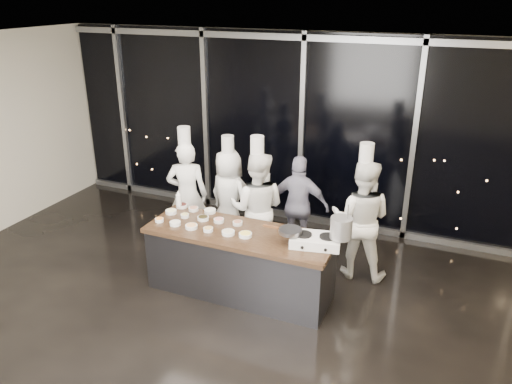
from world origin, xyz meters
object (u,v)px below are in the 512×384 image
(demo_counter, at_px, (240,262))
(chef_right, at_px, (361,219))
(stock_pot, at_px, (341,228))
(chef_far_left, at_px, (187,194))
(stove, at_px, (315,240))
(frying_pan, at_px, (290,231))
(chef_left, at_px, (229,197))
(chef_center, at_px, (257,208))
(guest, at_px, (299,206))

(demo_counter, distance_m, chef_right, 1.76)
(stock_pot, height_order, chef_right, chef_right)
(chef_right, bearing_deg, chef_far_left, 0.23)
(stove, relative_size, frying_pan, 1.26)
(chef_far_left, bearing_deg, chef_left, -170.43)
(chef_center, bearing_deg, stock_pot, 140.07)
(chef_far_left, bearing_deg, guest, 172.42)
(chef_far_left, bearing_deg, demo_counter, 122.15)
(chef_far_left, height_order, guest, chef_far_left)
(stove, bearing_deg, chef_far_left, 148.37)
(stove, xyz_separation_m, chef_left, (-1.76, 1.22, -0.18))
(chef_far_left, bearing_deg, chef_right, 160.33)
(frying_pan, height_order, guest, guest)
(stove, height_order, chef_far_left, chef_far_left)
(frying_pan, height_order, chef_left, chef_left)
(chef_left, height_order, guest, chef_left)
(demo_counter, distance_m, stove, 1.12)
(demo_counter, distance_m, frying_pan, 0.92)
(demo_counter, relative_size, chef_right, 1.26)
(frying_pan, relative_size, guest, 0.34)
(stove, height_order, guest, guest)
(stove, relative_size, guest, 0.42)
(guest, bearing_deg, chef_left, 1.14)
(chef_left, bearing_deg, chef_far_left, 50.72)
(chef_far_left, height_order, chef_left, chef_far_left)
(frying_pan, relative_size, chef_center, 0.27)
(demo_counter, relative_size, stove, 3.75)
(stock_pot, distance_m, chef_right, 1.04)
(demo_counter, height_order, chef_left, chef_left)
(guest, bearing_deg, frying_pan, 98.78)
(demo_counter, xyz_separation_m, chef_right, (1.35, 1.06, 0.42))
(chef_left, distance_m, chef_center, 0.77)
(demo_counter, bearing_deg, guest, 75.38)
(demo_counter, height_order, stove, stove)
(demo_counter, distance_m, stock_pot, 1.48)
(stove, bearing_deg, stock_pot, -2.75)
(demo_counter, height_order, chef_right, chef_right)
(chef_center, xyz_separation_m, guest, (0.47, 0.51, -0.09))
(chef_far_left, xyz_separation_m, guest, (1.66, 0.46, -0.10))
(stock_pot, bearing_deg, demo_counter, -176.94)
(stock_pot, relative_size, chef_far_left, 0.14)
(frying_pan, relative_size, stock_pot, 1.99)
(frying_pan, bearing_deg, chef_center, 121.25)
(frying_pan, xyz_separation_m, chef_far_left, (-1.99, 0.95, -0.19))
(chef_left, xyz_separation_m, guest, (1.12, 0.11, -0.01))
(stock_pot, distance_m, chef_left, 2.40)
(chef_center, bearing_deg, guest, -143.28)
(stove, xyz_separation_m, chef_right, (0.35, 1.03, -0.10))
(stove, bearing_deg, chef_center, 132.78)
(chef_left, relative_size, chef_right, 0.91)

